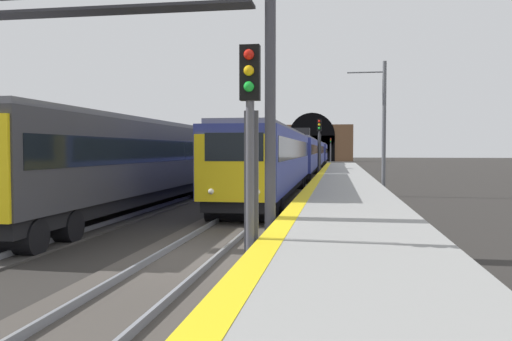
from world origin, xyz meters
The scene contains 12 objects.
ground_plane centered at (0.00, 0.00, 0.00)m, with size 320.00×320.00×0.00m, color #282623.
platform_right centered at (0.00, -3.82, 0.46)m, with size 112.00×3.63×0.93m, color gray.
platform_right_edge_strip centered at (0.00, -2.25, 0.93)m, with size 112.00×0.50×0.01m, color yellow.
track_main_line centered at (0.00, 0.00, 0.04)m, with size 160.00×3.05×0.21m.
train_main_approaching centered at (45.75, 0.00, 2.15)m, with size 82.20×3.05×4.63m.
train_adjacent_platform centered at (28.21, 5.07, 2.21)m, with size 59.58×2.88×3.89m.
railway_signal_near centered at (-2.10, -1.85, 2.84)m, with size 0.39×0.38×4.64m.
railway_signal_mid centered at (32.44, -1.85, 3.18)m, with size 0.39×0.38×5.26m.
railway_signal_far centered at (92.68, -1.85, 3.04)m, with size 0.39×0.38×5.00m.
overhead_signal_gantry centered at (1.17, 2.53, 5.42)m, with size 0.70×8.95×7.14m.
tunnel_portal centered at (105.74, 2.53, 4.15)m, with size 3.10×18.33×10.91m.
catenary_mast_near centered at (18.02, -6.00, 3.92)m, with size 0.22×2.18×7.62m.
Camera 1 is at (-11.81, -3.54, 2.66)m, focal length 36.06 mm.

